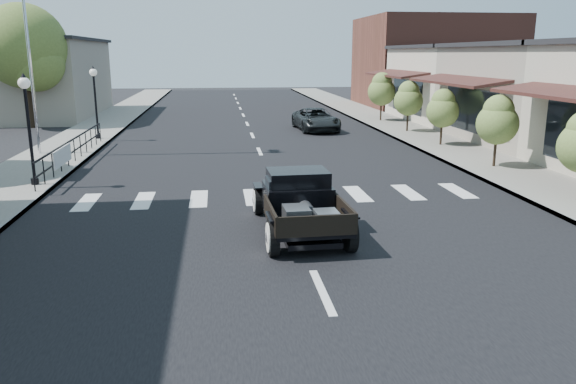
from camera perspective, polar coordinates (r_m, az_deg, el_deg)
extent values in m
plane|color=black|center=(13.04, 1.08, -4.85)|extent=(120.00, 120.00, 0.00)
cube|color=black|center=(27.60, -3.38, 5.16)|extent=(14.00, 80.00, 0.02)
cube|color=gray|center=(28.34, -20.85, 4.63)|extent=(3.00, 80.00, 0.15)
cube|color=gray|center=(29.39, 13.47, 5.46)|extent=(3.00, 80.00, 0.15)
cube|color=gray|center=(42.37, -25.76, 10.26)|extent=(10.00, 12.00, 5.00)
cube|color=#A5998A|center=(30.36, 26.77, 8.77)|extent=(10.00, 9.00, 4.50)
cube|color=beige|center=(38.16, 19.27, 10.22)|extent=(10.00, 9.00, 4.50)
cube|color=brown|center=(47.48, 14.56, 12.63)|extent=(11.00, 10.00, 7.00)
imported|color=black|center=(31.47, 2.85, 7.34)|extent=(2.30, 4.52, 1.22)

